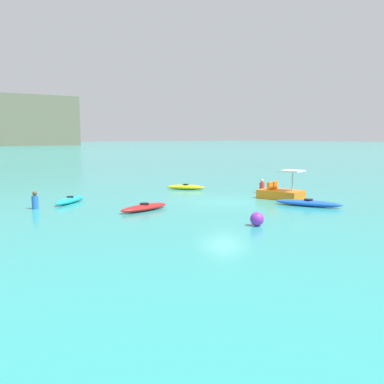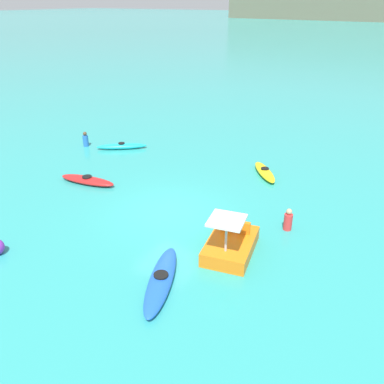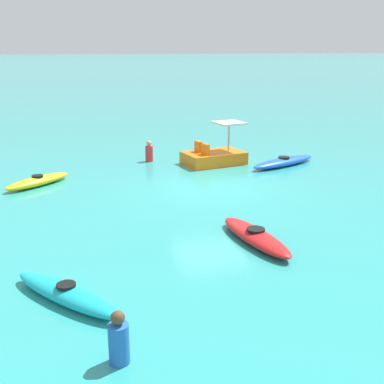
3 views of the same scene
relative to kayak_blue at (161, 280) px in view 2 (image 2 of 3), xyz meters
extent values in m
plane|color=teal|center=(-2.35, 3.80, -0.16)|extent=(600.00, 600.00, 0.00)
ellipsoid|color=blue|center=(0.00, 0.00, 0.00)|extent=(2.02, 3.41, 0.32)
cylinder|color=black|center=(0.00, 0.00, 0.18)|extent=(0.60, 0.60, 0.05)
ellipsoid|color=yellow|center=(-0.54, 9.51, 0.00)|extent=(2.13, 2.39, 0.32)
cylinder|color=black|center=(-0.54, 9.51, 0.18)|extent=(0.55, 0.55, 0.05)
ellipsoid|color=red|center=(-7.29, 4.16, 0.00)|extent=(2.96, 1.18, 0.32)
cylinder|color=black|center=(-7.29, 4.16, 0.18)|extent=(0.52, 0.52, 0.05)
ellipsoid|color=#19B7C6|center=(-9.10, 8.69, 0.00)|extent=(2.62, 2.23, 0.32)
cylinder|color=black|center=(-9.10, 8.69, 0.18)|extent=(0.52, 0.52, 0.05)
cube|color=orange|center=(1.03, 2.65, 0.09)|extent=(1.96, 2.66, 0.50)
cube|color=orange|center=(1.21, 3.25, 0.56)|extent=(0.46, 0.25, 0.44)
cube|color=orange|center=(0.62, 3.13, 0.56)|extent=(0.46, 0.25, 0.44)
cylinder|color=#B2B2B7|center=(1.17, 1.96, 0.89)|extent=(0.08, 0.08, 1.10)
cube|color=silver|center=(1.17, 1.96, 1.48)|extent=(1.30, 1.30, 0.08)
cylinder|color=blue|center=(-11.22, 7.95, 0.16)|extent=(0.45, 0.45, 0.65)
sphere|color=brown|center=(-11.22, 7.95, 0.61)|extent=(0.22, 0.22, 0.22)
cylinder|color=red|center=(2.19, 5.12, 0.16)|extent=(0.44, 0.44, 0.65)
sphere|color=tan|center=(2.19, 5.12, 0.61)|extent=(0.22, 0.22, 0.22)
camera|label=1|loc=(-18.22, -13.03, 3.36)|focal=39.83mm
camera|label=2|loc=(5.89, -7.72, 7.70)|focal=37.02mm
camera|label=3|loc=(-17.73, 8.53, 4.48)|focal=45.87mm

